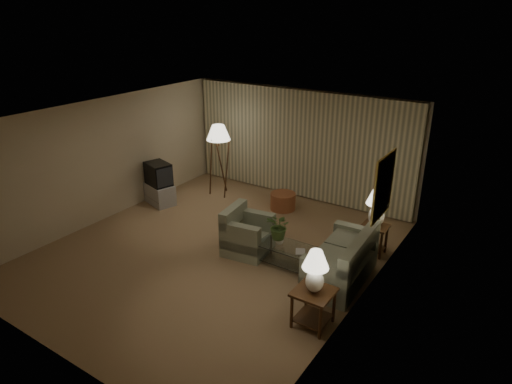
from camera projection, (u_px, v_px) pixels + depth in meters
ground at (215, 250)px, 9.05m from camera, size 7.00×7.00×0.00m
room_shell at (257, 148)px, 9.54m from camera, size 6.04×7.02×2.72m
sofa at (341, 262)px, 7.94m from camera, size 1.72×0.97×0.73m
armchair at (248, 235)px, 8.88m from camera, size 1.07×1.04×0.72m
side_table_near at (313, 301)px, 6.80m from camera, size 0.57×0.57×0.60m
side_table_far at (374, 235)px, 8.82m from camera, size 0.49×0.41×0.60m
table_lamp_near at (315, 268)px, 6.58m from camera, size 0.39×0.39×0.68m
table_lamp_far at (378, 204)px, 8.57m from camera, size 0.44×0.44×0.76m
coffee_table at (286, 252)px, 8.43m from camera, size 1.06×0.58×0.41m
tv_cabinet at (160, 194)px, 11.11m from camera, size 1.03×0.90×0.50m
crt_tv at (158, 174)px, 10.91m from camera, size 0.88×0.80×0.54m
floor_lamp at (219, 159)px, 11.39m from camera, size 0.59×0.59×1.82m
ottoman at (283, 201)px, 10.83m from camera, size 0.77×0.77×0.40m
vase at (279, 240)px, 8.42m from camera, size 0.21×0.21×0.17m
flowers at (280, 223)px, 8.29m from camera, size 0.50×0.45×0.51m
book at (296, 252)px, 8.16m from camera, size 0.26×0.29×0.02m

